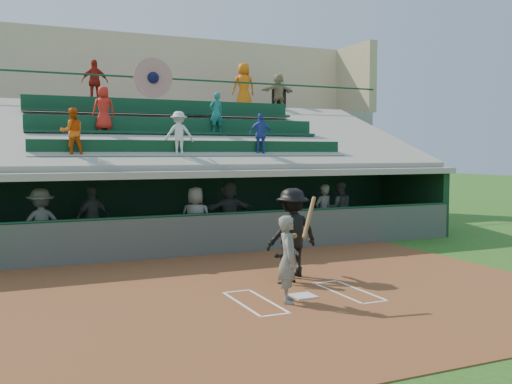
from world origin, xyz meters
name	(u,v)px	position (x,y,z in m)	size (l,w,h in m)	color
ground	(303,298)	(0.00, 0.00, 0.00)	(100.00, 100.00, 0.00)	#245417
dirt_slab	(291,291)	(0.00, 0.50, 0.01)	(11.00, 9.00, 0.02)	brown
home_plate	(303,296)	(0.00, 0.00, 0.04)	(0.43, 0.43, 0.03)	silver
batters_box_chalk	(303,297)	(0.00, 0.00, 0.02)	(2.65, 1.85, 0.01)	white
dugout_floor	(196,245)	(0.00, 6.75, 0.02)	(16.00, 3.50, 0.04)	gray
concourse_slab	(145,164)	(0.00, 13.50, 2.30)	(20.00, 3.00, 4.60)	gray
grandstand	(164,167)	(-0.01, 10.51, 2.26)	(20.40, 10.40, 7.80)	#4E524D
batter_at_plate	(289,258)	(-0.44, -0.22, 0.84)	(0.92, 0.77, 1.95)	#5B5E59
catcher	(284,257)	(0.17, 1.18, 0.59)	(0.55, 0.43, 1.13)	black
home_umpire	(292,232)	(0.63, 1.70, 1.01)	(1.28, 0.73, 1.98)	black
dugout_bench	(178,232)	(-0.16, 8.11, 0.24)	(13.45, 0.40, 0.40)	brown
dugout_player_a	(41,224)	(-4.40, 5.93, 0.96)	(1.19, 0.68, 1.84)	#565853
dugout_player_b	(93,218)	(-2.98, 7.00, 0.93)	(1.05, 0.44, 1.79)	#51534F
dugout_player_c	(196,219)	(-0.43, 5.43, 0.94)	(0.88, 0.57, 1.81)	#575954
dugout_player_d	(229,211)	(1.14, 7.00, 0.98)	(1.74, 0.55, 1.88)	#50524E
dugout_player_e	(323,213)	(3.84, 5.80, 0.92)	(0.64, 0.42, 1.76)	#545651
dugout_player_f	(339,208)	(4.99, 6.72, 0.93)	(0.86, 0.67, 1.77)	#585B56
trash_bin	(279,100)	(5.92, 13.26, 5.08)	(0.64, 0.64, 0.96)	black
concourse_staff_a	(95,82)	(-2.03, 12.70, 5.43)	(0.98, 0.41, 1.66)	#A91F13
concourse_staff_b	(244,86)	(4.14, 13.01, 5.58)	(0.96, 0.62, 1.96)	orange
concourse_staff_c	(279,92)	(5.74, 12.93, 5.40)	(1.49, 0.47, 1.60)	tan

